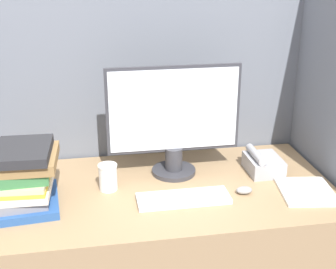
% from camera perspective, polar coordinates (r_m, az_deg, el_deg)
% --- Properties ---
extents(cubicle_panel_rear, '(1.92, 0.04, 1.72)m').
position_cam_1_polar(cubicle_panel_rear, '(2.40, -2.65, -0.10)').
color(cubicle_panel_rear, slate).
rests_on(cubicle_panel_rear, ground_plane).
extents(cubicle_panel_right, '(0.04, 0.83, 1.72)m').
position_cam_1_polar(cubicle_panel_right, '(2.29, 19.03, -2.39)').
color(cubicle_panel_right, slate).
rests_on(cubicle_panel_right, ground_plane).
extents(desk, '(1.52, 0.77, 0.77)m').
position_cam_1_polar(desk, '(2.26, -0.99, -15.29)').
color(desk, '#937551').
rests_on(desk, ground_plane).
extents(monitor, '(0.60, 0.20, 0.51)m').
position_cam_1_polar(monitor, '(2.09, 0.72, 1.55)').
color(monitor, '#333338').
rests_on(monitor, desk).
extents(keyboard, '(0.38, 0.13, 0.02)m').
position_cam_1_polar(keyboard, '(1.95, 1.89, -7.80)').
color(keyboard, silver).
rests_on(keyboard, desk).
extents(mouse, '(0.07, 0.05, 0.03)m').
position_cam_1_polar(mouse, '(2.03, 9.28, -6.72)').
color(mouse, gray).
rests_on(mouse, desk).
extents(coffee_cup, '(0.08, 0.08, 0.12)m').
position_cam_1_polar(coffee_cup, '(2.03, -7.32, -5.17)').
color(coffee_cup, white).
rests_on(coffee_cup, desk).
extents(book_stack, '(0.25, 0.32, 0.26)m').
position_cam_1_polar(book_stack, '(1.95, -17.04, -4.91)').
color(book_stack, '#264C8C').
rests_on(book_stack, desk).
extents(desk_telephone, '(0.15, 0.19, 0.11)m').
position_cam_1_polar(desk_telephone, '(2.22, 11.48, -3.49)').
color(desk_telephone, '#99999E').
rests_on(desk_telephone, desk).
extents(paper_pile, '(0.25, 0.28, 0.01)m').
position_cam_1_polar(paper_pile, '(2.10, 16.52, -6.66)').
color(paper_pile, white).
rests_on(paper_pile, desk).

